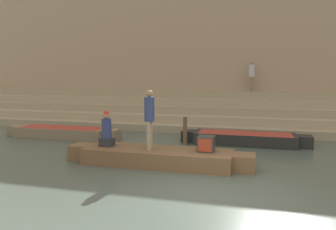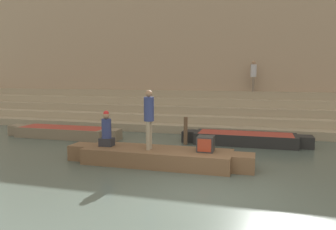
# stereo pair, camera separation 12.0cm
# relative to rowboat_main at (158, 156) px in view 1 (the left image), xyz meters

# --- Properties ---
(ground_plane) EXTENTS (120.00, 120.00, 0.00)m
(ground_plane) POSITION_rel_rowboat_main_xyz_m (1.92, -2.30, -0.25)
(ground_plane) COLOR #47544C
(ghat_steps) EXTENTS (36.00, 3.90, 1.84)m
(ghat_steps) POSITION_rel_rowboat_main_xyz_m (1.92, 7.71, 0.42)
(ghat_steps) COLOR gray
(ghat_steps) RESTS_ON ground
(back_wall) EXTENTS (34.20, 1.28, 8.01)m
(back_wall) POSITION_rel_rowboat_main_xyz_m (1.92, 9.74, 3.72)
(back_wall) COLOR tan
(back_wall) RESTS_ON ground
(rowboat_main) EXTENTS (5.74, 1.45, 0.47)m
(rowboat_main) POSITION_rel_rowboat_main_xyz_m (0.00, 0.00, 0.00)
(rowboat_main) COLOR brown
(rowboat_main) RESTS_ON ground
(person_standing) EXTENTS (0.30, 0.30, 1.78)m
(person_standing) POSITION_rel_rowboat_main_xyz_m (-0.22, -0.09, 1.27)
(person_standing) COLOR gray
(person_standing) RESTS_ON rowboat_main
(person_rowing) EXTENTS (0.42, 0.33, 1.12)m
(person_rowing) POSITION_rel_rowboat_main_xyz_m (-1.67, 0.00, 0.69)
(person_rowing) COLOR #28282D
(person_rowing) RESTS_ON rowboat_main
(tv_set) EXTENTS (0.48, 0.49, 0.45)m
(tv_set) POSITION_rel_rowboat_main_xyz_m (1.46, 0.11, 0.45)
(tv_set) COLOR #2D2D2D
(tv_set) RESTS_ON rowboat_main
(moored_boat_shore) EXTENTS (5.30, 1.27, 0.44)m
(moored_boat_shore) POSITION_rel_rowboat_main_xyz_m (-5.32, 3.12, -0.02)
(moored_boat_shore) COLOR #756651
(moored_boat_shore) RESTS_ON ground
(moored_boat_distant) EXTENTS (4.97, 1.27, 0.44)m
(moored_boat_distant) POSITION_rel_rowboat_main_xyz_m (2.41, 3.75, -0.02)
(moored_boat_distant) COLOR black
(moored_boat_distant) RESTS_ON ground
(mooring_post) EXTENTS (0.15, 0.15, 1.08)m
(mooring_post) POSITION_rel_rowboat_main_xyz_m (0.17, 3.11, 0.29)
(mooring_post) COLOR brown
(mooring_post) RESTS_ON ground
(person_on_steps) EXTENTS (0.31, 0.31, 1.62)m
(person_on_steps) POSITION_rel_rowboat_main_xyz_m (2.54, 8.75, 2.52)
(person_on_steps) COLOR #756656
(person_on_steps) RESTS_ON ghat_steps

